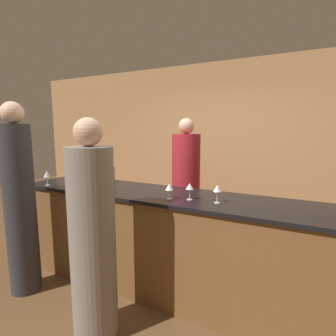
% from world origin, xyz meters
% --- Properties ---
extents(ground_plane, '(14.00, 14.00, 0.00)m').
position_xyz_m(ground_plane, '(0.00, 0.00, 0.00)').
color(ground_plane, brown).
extents(back_wall, '(8.00, 0.06, 2.80)m').
position_xyz_m(back_wall, '(0.00, 1.98, 1.40)').
color(back_wall, '#A37547').
rests_on(back_wall, ground_plane).
extents(bar_counter, '(3.57, 0.72, 1.07)m').
position_xyz_m(bar_counter, '(0.00, 0.00, 0.54)').
color(bar_counter, brown).
rests_on(bar_counter, ground_plane).
extents(bartender, '(0.38, 0.38, 1.87)m').
position_xyz_m(bartender, '(-0.21, 0.88, 0.86)').
color(bartender, maroon).
rests_on(bartender, ground_plane).
extents(guest_0, '(0.30, 0.30, 1.99)m').
position_xyz_m(guest_0, '(-1.42, -0.67, 0.95)').
color(guest_0, '#2D2D33').
rests_on(guest_0, ground_plane).
extents(guest_1, '(0.37, 0.37, 1.81)m').
position_xyz_m(guest_1, '(-0.31, -0.80, 0.84)').
color(guest_1, gray).
rests_on(guest_1, ground_plane).
extents(wine_bottle_0, '(0.08, 0.08, 0.27)m').
position_xyz_m(wine_bottle_0, '(-1.46, 0.19, 1.17)').
color(wine_bottle_0, black).
rests_on(wine_bottle_0, bar_counter).
extents(ice_bucket, '(0.17, 0.17, 0.20)m').
position_xyz_m(ice_bucket, '(-1.00, 0.24, 1.17)').
color(ice_bucket, '#9E9993').
rests_on(ice_bucket, bar_counter).
extents(wine_glass_0, '(0.08, 0.08, 0.16)m').
position_xyz_m(wine_glass_0, '(0.51, -0.10, 1.20)').
color(wine_glass_0, silver).
rests_on(wine_glass_0, bar_counter).
extents(wine_glass_1, '(0.08, 0.08, 0.15)m').
position_xyz_m(wine_glass_1, '(0.07, -0.17, 1.18)').
color(wine_glass_1, silver).
rests_on(wine_glass_1, bar_counter).
extents(wine_glass_2, '(0.07, 0.07, 0.18)m').
position_xyz_m(wine_glass_2, '(-1.48, -0.27, 1.20)').
color(wine_glass_2, silver).
rests_on(wine_glass_2, bar_counter).
extents(wine_glass_3, '(0.07, 0.07, 0.16)m').
position_xyz_m(wine_glass_3, '(0.25, -0.11, 1.19)').
color(wine_glass_3, silver).
rests_on(wine_glass_3, bar_counter).
extents(wine_glass_4, '(0.07, 0.07, 0.17)m').
position_xyz_m(wine_glass_4, '(-0.80, -0.17, 1.20)').
color(wine_glass_4, silver).
rests_on(wine_glass_4, bar_counter).
extents(wine_glass_5, '(0.07, 0.07, 0.15)m').
position_xyz_m(wine_glass_5, '(-0.70, -0.20, 1.18)').
color(wine_glass_5, silver).
rests_on(wine_glass_5, bar_counter).
extents(wine_glass_7, '(0.07, 0.07, 0.16)m').
position_xyz_m(wine_glass_7, '(-0.86, -0.25, 1.19)').
color(wine_glass_7, silver).
rests_on(wine_glass_7, bar_counter).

